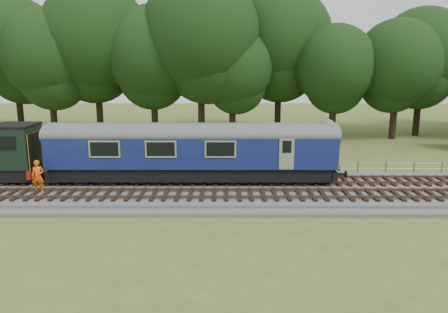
{
  "coord_description": "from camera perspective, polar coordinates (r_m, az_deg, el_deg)",
  "views": [
    {
      "loc": [
        -1.51,
        -25.78,
        7.89
      ],
      "look_at": [
        -1.57,
        1.4,
        2.0
      ],
      "focal_mm": 35.0,
      "sensor_mm": 36.0,
      "label": 1
    }
  ],
  "objects": [
    {
      "name": "track_north",
      "position": [
        28.23,
        3.18,
        -3.15
      ],
      "size": [
        67.2,
        2.4,
        0.21
      ],
      "color": "black",
      "rests_on": "ballast"
    },
    {
      "name": "track_south",
      "position": [
        25.36,
        3.54,
        -4.94
      ],
      "size": [
        67.2,
        2.4,
        0.21
      ],
      "color": "black",
      "rests_on": "ballast"
    },
    {
      "name": "ground",
      "position": [
        27.0,
        3.33,
        -4.78
      ],
      "size": [
        120.0,
        120.0,
        0.0
      ],
      "primitive_type": "plane",
      "color": "#4D6B27",
      "rests_on": "ground"
    },
    {
      "name": "tree_line",
      "position": [
        48.45,
        1.9,
        2.85
      ],
      "size": [
        70.0,
        8.0,
        18.0
      ],
      "primitive_type": null,
      "color": "black",
      "rests_on": "ground"
    },
    {
      "name": "fence",
      "position": [
        31.33,
        2.88,
        -2.38
      ],
      "size": [
        64.0,
        0.12,
        1.0
      ],
      "primitive_type": null,
      "color": "#6B6054",
      "rests_on": "ground"
    },
    {
      "name": "ballast",
      "position": [
        26.95,
        3.33,
        -4.43
      ],
      "size": [
        70.0,
        7.0,
        0.35
      ],
      "primitive_type": "cube",
      "color": "#4C4C4F",
      "rests_on": "ground"
    },
    {
      "name": "dmu_railcar",
      "position": [
        27.77,
        -4.14,
        1.22
      ],
      "size": [
        18.05,
        2.86,
        3.88
      ],
      "color": "black",
      "rests_on": "ground"
    },
    {
      "name": "worker",
      "position": [
        27.94,
        -23.14,
        -2.39
      ],
      "size": [
        0.76,
        0.55,
        1.93
      ],
      "primitive_type": "imported",
      "rotation": [
        0.0,
        0.0,
        0.14
      ],
      "color": "#FF5C0D",
      "rests_on": "ballast"
    }
  ]
}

